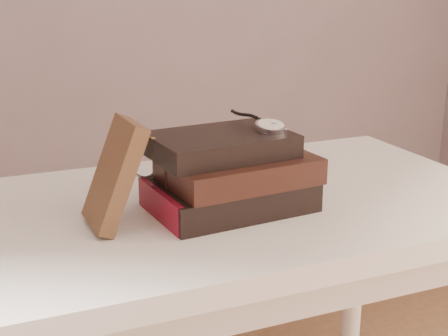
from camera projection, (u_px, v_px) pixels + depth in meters
name	position (u px, v px, depth m)	size (l,w,h in m)	color
table	(237.00, 244.00, 1.20)	(1.00, 0.60, 0.75)	white
book_stack	(230.00, 174.00, 1.11)	(0.29, 0.21, 0.14)	black
journal	(114.00, 174.00, 1.02)	(0.03, 0.11, 0.18)	#412919
pocket_watch	(269.00, 126.00, 1.10)	(0.06, 0.16, 0.02)	silver
eyeglasses	(158.00, 161.00, 1.14)	(0.12, 0.14, 0.05)	silver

